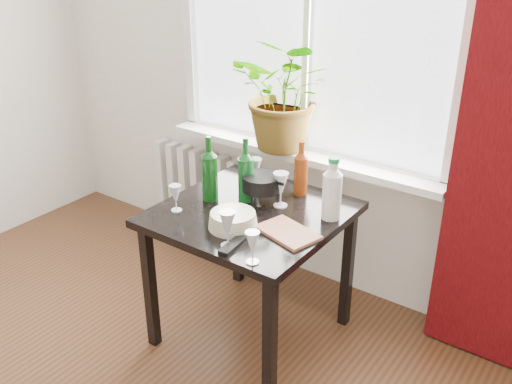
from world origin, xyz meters
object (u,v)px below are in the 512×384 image
Objects in this scene: wine_bottle_right at (246,169)px; cleaning_bottle at (332,188)px; wineglass_far_right at (252,247)px; wineglass_back_left at (256,172)px; tv_remote at (233,245)px; cutting_board at (288,232)px; wineglass_front_right at (228,229)px; wineglass_front_left at (176,198)px; table at (251,227)px; fondue_pot at (262,189)px; bottle_amber at (301,168)px; potted_plant at (287,94)px; wineglass_back_center at (281,189)px; plate_stack at (233,220)px; wine_bottle_left at (209,168)px; radiator at (204,190)px.

cleaning_bottle is (0.44, 0.08, -0.01)m from wine_bottle_right.
wineglass_far_right is 0.75m from wineglass_back_left.
cutting_board is at bearing 54.69° from tv_remote.
wineglass_front_left is at bearing 164.02° from wineglass_front_right.
table is at bearing 109.49° from wineglass_front_right.
wineglass_front_right is 0.45m from fondue_pot.
wine_bottle_right reaches higher than wineglass_front_right.
potted_plant is at bearing 134.28° from bottle_amber.
cleaning_bottle reaches higher than bottle_amber.
wineglass_back_center reaches higher than wineglass_front_right.
cutting_board is (-0.08, -0.25, -0.15)m from cleaning_bottle.
plate_stack is at bearing -158.08° from cutting_board.
wine_bottle_left is 2.12× the size of wineglass_back_left.
bottle_amber is 1.72× the size of wineglass_front_right.
table is 0.19m from fondue_pot.
wineglass_front_right is 0.30m from cutting_board.
table is at bearing 35.88° from wineglass_front_left.
wineglass_back_center is at bearing -91.89° from bottle_amber.
wine_bottle_right is at bearing 55.27° from wineglass_front_left.
wine_bottle_right is 0.32m from plate_stack.
wineglass_front_left is (-0.58, 0.16, -0.00)m from wineglass_far_right.
wineglass_back_left is (-0.43, 0.62, 0.01)m from wineglass_far_right.
wineglass_front_left is (-0.38, -0.34, -0.02)m from wineglass_back_center.
plate_stack is at bearing -97.21° from bottle_amber.
wineglass_back_center is at bearing 13.78° from wine_bottle_right.
wineglass_far_right is at bearing -15.95° from wineglass_front_left.
potted_plant is at bearing 107.72° from wineglass_front_right.
wineglass_back_center is (-0.03, 0.45, 0.01)m from wineglass_front_right.
cleaning_bottle reaches higher than wineglass_back_center.
tv_remote reaches higher than radiator.
wineglass_back_left is at bearing -85.64° from potted_plant.
fondue_pot is at bearing 102.83° from tv_remote.
wineglass_far_right is 0.67× the size of fondue_pot.
plate_stack is 1.03× the size of fondue_pot.
wine_bottle_left is 0.46m from bottle_amber.
wineglass_front_right reaches higher than wineglass_front_left.
wineglass_back_center is at bearing 23.28° from wine_bottle_left.
wineglass_back_center is at bearing 41.43° from wineglass_front_left.
wineglass_back_left is (-0.26, 0.57, -0.00)m from wineglass_front_right.
cutting_board is at bearing -8.10° from wine_bottle_left.
wineglass_front_left reaches higher than plate_stack.
wineglass_front_right is at bearing -44.80° from radiator.
bottle_amber is (0.34, 0.32, -0.02)m from wine_bottle_left.
potted_plant is at bearing 120.06° from wineglass_back_center.
fondue_pot is (-0.10, -0.20, -0.07)m from bottle_amber.
wine_bottle_right is 1.97× the size of wineglass_front_right.
wine_bottle_left reaches higher than wineglass_back_center.
tv_remote is (0.14, -0.32, 0.10)m from table.
wineglass_front_right reaches higher than cutting_board.
potted_plant is 4.30× the size of wineglass_far_right.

